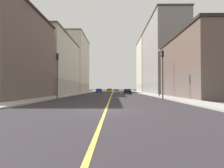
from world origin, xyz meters
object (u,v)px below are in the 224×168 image
object	(u,v)px
street_lamp_left_near	(159,68)
car_yellow	(109,91)
building_left_mid	(162,58)
car_silver	(116,91)
building_left_near	(199,66)
car_blue	(99,91)
car_black	(127,92)
building_right_distant	(75,64)
car_green	(110,90)
traffic_light_right_near	(57,70)
building_right_corner	(8,54)
building_left_far	(149,66)
traffic_light_left_near	(163,68)
building_right_midblock	(55,65)

from	to	relation	value
street_lamp_left_near	car_yellow	size ratio (longest dim) A/B	1.98
building_left_mid	car_silver	distance (m)	18.04
building_left_near	car_blue	world-z (taller)	building_left_near
car_black	car_silver	xyz separation A→B (m)	(-2.64, 14.56, -0.06)
building_right_distant	car_green	distance (m)	17.52
building_left_mid	traffic_light_right_near	size ratio (longest dim) A/B	3.81
building_right_corner	car_silver	xyz separation A→B (m)	(16.04, 35.13, -5.96)
street_lamp_left_near	car_silver	distance (m)	30.70
building_left_mid	building_left_far	world-z (taller)	building_left_far
traffic_light_left_near	building_left_near	bearing A→B (deg)	34.62
building_left_mid	building_right_corner	size ratio (longest dim) A/B	1.46
building_right_corner	traffic_light_right_near	size ratio (longest dim) A/B	2.62
street_lamp_left_near	building_left_mid	bearing A→B (deg)	74.36
building_left_mid	car_silver	world-z (taller)	building_left_mid
building_left_far	building_right_midblock	size ratio (longest dim) A/B	0.88
building_left_mid	building_right_distant	size ratio (longest dim) A/B	1.12
building_right_distant	street_lamp_left_near	xyz separation A→B (m)	(23.13, -41.89, -5.94)
car_blue	car_silver	size ratio (longest dim) A/B	1.02
building_right_midblock	street_lamp_left_near	bearing A→B (deg)	-34.89
car_blue	building_left_near	bearing A→B (deg)	-57.25
street_lamp_left_near	building_left_far	bearing A→B (deg)	81.74
building_right_distant	traffic_light_left_near	world-z (taller)	building_right_distant
building_right_corner	car_yellow	size ratio (longest dim) A/B	4.11
building_left_near	building_right_distant	distance (m)	52.48
building_left_near	street_lamp_left_near	xyz separation A→B (m)	(-6.41, 1.10, -0.19)
traffic_light_left_near	car_green	world-z (taller)	traffic_light_left_near
traffic_light_right_near	car_black	bearing A→B (deg)	62.02
building_left_far	car_black	xyz separation A→B (m)	(-10.88, -29.20, -9.91)
building_left_mid	building_right_distant	xyz separation A→B (m)	(-29.55, 18.97, 0.39)
car_green	building_right_corner	bearing A→B (deg)	-104.57
building_left_far	building_right_distant	world-z (taller)	building_right_distant
building_left_mid	car_green	distance (m)	30.04
building_left_near	car_blue	bearing A→B (deg)	122.75
traffic_light_left_near	car_silver	distance (m)	36.48
building_right_corner	street_lamp_left_near	distance (m)	23.85
traffic_light_left_near	car_blue	distance (m)	36.89
building_left_mid	car_black	world-z (taller)	building_left_mid
building_right_corner	car_green	xyz separation A→B (m)	(13.49, 51.88, -5.89)
traffic_light_right_near	car_yellow	bearing A→B (deg)	81.68
building_right_midblock	building_left_near	bearing A→B (deg)	-30.25
building_left_mid	traffic_light_right_near	distance (m)	37.16
car_silver	car_yellow	world-z (taller)	car_yellow
car_yellow	car_green	bearing A→B (deg)	90.91
building_left_mid	car_green	bearing A→B (deg)	124.48
car_yellow	building_left_near	bearing A→B (deg)	-67.07
building_right_distant	building_left_far	bearing A→B (deg)	4.46
building_left_mid	car_black	bearing A→B (deg)	-143.91
building_left_far	car_blue	xyz separation A→B (m)	(-19.09, -15.62, -9.88)
building_left_far	building_right_corner	distance (m)	58.02
building_left_near	building_left_far	size ratio (longest dim) A/B	0.91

